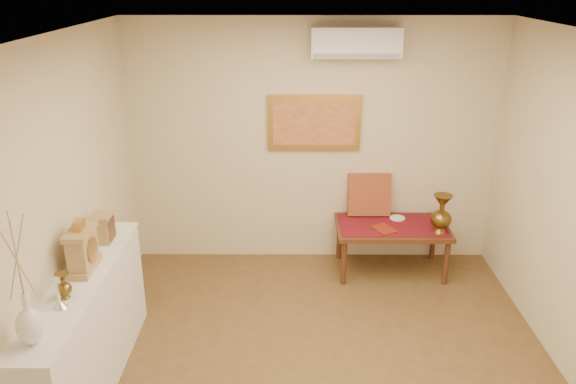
{
  "coord_description": "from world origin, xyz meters",
  "views": [
    {
      "loc": [
        -0.26,
        -3.64,
        3.1
      ],
      "look_at": [
        -0.28,
        1.15,
        1.22
      ],
      "focal_mm": 35.0,
      "sensor_mm": 36.0,
      "label": 1
    }
  ],
  "objects_px": {
    "brass_urn_tall": "(442,210)",
    "low_table": "(392,231)",
    "wooden_chest": "(103,228)",
    "mantel_clock": "(83,249)",
    "white_vase": "(21,280)",
    "display_ledge": "(88,334)"
  },
  "relations": [
    {
      "from": "brass_urn_tall",
      "to": "wooden_chest",
      "type": "relative_size",
      "value": 2.05
    },
    {
      "from": "wooden_chest",
      "to": "mantel_clock",
      "type": "bearing_deg",
      "value": -89.02
    },
    {
      "from": "brass_urn_tall",
      "to": "low_table",
      "type": "bearing_deg",
      "value": 159.69
    },
    {
      "from": "low_table",
      "to": "white_vase",
      "type": "bearing_deg",
      "value": -135.29
    },
    {
      "from": "low_table",
      "to": "mantel_clock",
      "type": "bearing_deg",
      "value": -146.88
    },
    {
      "from": "wooden_chest",
      "to": "low_table",
      "type": "bearing_deg",
      "value": 24.94
    },
    {
      "from": "mantel_clock",
      "to": "low_table",
      "type": "xyz_separation_m",
      "value": [
        2.67,
        1.74,
        -0.67
      ]
    },
    {
      "from": "low_table",
      "to": "display_ledge",
      "type": "bearing_deg",
      "value": -144.9
    },
    {
      "from": "brass_urn_tall",
      "to": "mantel_clock",
      "type": "height_order",
      "value": "mantel_clock"
    },
    {
      "from": "wooden_chest",
      "to": "brass_urn_tall",
      "type": "bearing_deg",
      "value": 18.84
    },
    {
      "from": "white_vase",
      "to": "brass_urn_tall",
      "type": "bearing_deg",
      "value": 38.25
    },
    {
      "from": "display_ledge",
      "to": "low_table",
      "type": "xyz_separation_m",
      "value": [
        2.67,
        1.88,
        -0.01
      ]
    },
    {
      "from": "brass_urn_tall",
      "to": "wooden_chest",
      "type": "distance_m",
      "value": 3.34
    },
    {
      "from": "wooden_chest",
      "to": "low_table",
      "type": "relative_size",
      "value": 0.2
    },
    {
      "from": "mantel_clock",
      "to": "wooden_chest",
      "type": "xyz_separation_m",
      "value": [
        -0.01,
        0.5,
        -0.05
      ]
    },
    {
      "from": "mantel_clock",
      "to": "wooden_chest",
      "type": "bearing_deg",
      "value": 90.98
    },
    {
      "from": "wooden_chest",
      "to": "low_table",
      "type": "xyz_separation_m",
      "value": [
        2.68,
        1.25,
        -0.62
      ]
    },
    {
      "from": "brass_urn_tall",
      "to": "display_ledge",
      "type": "xyz_separation_m",
      "value": [
        -3.14,
        -1.71,
        -0.32
      ]
    },
    {
      "from": "brass_urn_tall",
      "to": "mantel_clock",
      "type": "xyz_separation_m",
      "value": [
        -3.14,
        -1.57,
        0.35
      ]
    },
    {
      "from": "white_vase",
      "to": "low_table",
      "type": "xyz_separation_m",
      "value": [
        2.68,
        2.66,
        -0.94
      ]
    },
    {
      "from": "brass_urn_tall",
      "to": "low_table",
      "type": "relative_size",
      "value": 0.42
    },
    {
      "from": "brass_urn_tall",
      "to": "low_table",
      "type": "height_order",
      "value": "brass_urn_tall"
    }
  ]
}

